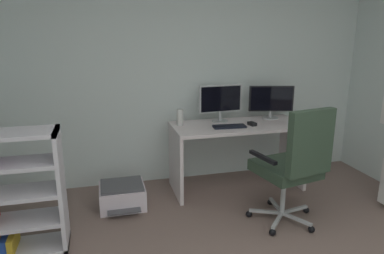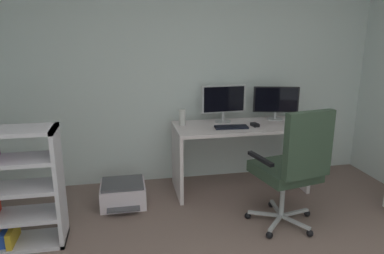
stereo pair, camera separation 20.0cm
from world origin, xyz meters
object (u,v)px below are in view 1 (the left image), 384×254
at_px(printer, 122,195).
at_px(monitor_main, 220,100).
at_px(office_chair, 294,162).
at_px(monitor_secondary, 271,100).
at_px(computer_mouse, 252,124).
at_px(bookshelf, 2,197).
at_px(keyboard, 229,126).
at_px(desktop_speaker, 180,117).
at_px(desk, 237,141).

bearing_deg(printer, monitor_main, 15.62).
bearing_deg(office_chair, monitor_secondary, 74.55).
relative_size(computer_mouse, bookshelf, 0.10).
bearing_deg(monitor_secondary, printer, -169.73).
distance_m(computer_mouse, office_chair, 0.82).
bearing_deg(bookshelf, printer, 30.78).
distance_m(monitor_main, monitor_secondary, 0.61).
bearing_deg(monitor_secondary, office_chair, -105.45).
distance_m(monitor_main, office_chair, 1.16).
distance_m(computer_mouse, printer, 1.53).
distance_m(office_chair, printer, 1.69).
height_order(keyboard, office_chair, office_chair).
height_order(computer_mouse, bookshelf, bookshelf).
distance_m(monitor_main, keyboard, 0.35).
relative_size(monitor_secondary, desktop_speaker, 2.91).
bearing_deg(computer_mouse, bookshelf, -175.05).
bearing_deg(desk, bookshelf, -162.16).
bearing_deg(printer, keyboard, 2.52).
distance_m(keyboard, computer_mouse, 0.26).
distance_m(desk, printer, 1.34).
bearing_deg(desktop_speaker, bookshelf, -152.66).
bearing_deg(computer_mouse, desktop_speaker, 155.18).
xyz_separation_m(bookshelf, printer, (0.92, 0.55, -0.36)).
relative_size(monitor_main, monitor_secondary, 0.99).
relative_size(computer_mouse, office_chair, 0.09).
relative_size(desk, office_chair, 1.28).
xyz_separation_m(monitor_main, keyboard, (0.01, -0.26, -0.23)).
bearing_deg(desk, monitor_secondary, 18.92).
bearing_deg(monitor_main, office_chair, -73.32).
bearing_deg(computer_mouse, desk, 135.21).
distance_m(computer_mouse, bookshelf, 2.41).
distance_m(monitor_main, bookshelf, 2.27).
bearing_deg(desktop_speaker, keyboard, -24.17).
height_order(computer_mouse, office_chair, office_chair).
bearing_deg(office_chair, desktop_speaker, 127.78).
distance_m(monitor_secondary, desktop_speaker, 1.08).
height_order(monitor_main, office_chair, monitor_main).
distance_m(monitor_secondary, computer_mouse, 0.46).
bearing_deg(monitor_secondary, keyboard, -156.12).
bearing_deg(monitor_main, keyboard, -86.88).
distance_m(monitor_secondary, printer, 1.94).
relative_size(desk, desktop_speaker, 8.33).
relative_size(desk, monitor_main, 2.89).
distance_m(monitor_main, printer, 1.44).
distance_m(desktop_speaker, bookshelf, 1.81).
distance_m(keyboard, office_chair, 0.86).
bearing_deg(bookshelf, office_chair, -4.69).
height_order(monitor_secondary, office_chair, monitor_secondary).
height_order(keyboard, desktop_speaker, desktop_speaker).
bearing_deg(keyboard, monitor_secondary, 28.14).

